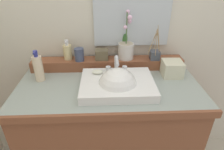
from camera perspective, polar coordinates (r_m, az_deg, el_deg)
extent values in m
cube|color=beige|center=(1.47, -1.64, 20.71)|extent=(2.84, 0.20, 2.61)
cube|color=brown|center=(1.53, -0.85, -17.28)|extent=(1.13, 0.56, 0.83)
cube|color=#939F96|center=(1.25, -0.99, -3.37)|extent=(1.16, 0.59, 0.04)
cube|color=brown|center=(1.01, -0.50, -12.30)|extent=(1.16, 0.02, 0.04)
cube|color=brown|center=(1.42, -1.28, 3.39)|extent=(1.09, 0.11, 0.07)
cube|color=white|center=(1.18, 1.60, -2.77)|extent=(0.44, 0.34, 0.05)
sphere|color=white|center=(1.17, 1.65, -3.59)|extent=(0.24, 0.24, 0.24)
cylinder|color=silver|center=(1.25, 1.27, 3.12)|extent=(0.02, 0.02, 0.10)
cylinder|color=silver|center=(1.18, 1.47, 4.13)|extent=(0.02, 0.11, 0.02)
sphere|color=silver|center=(1.23, 1.29, 5.21)|extent=(0.03, 0.03, 0.03)
cylinder|color=silver|center=(1.26, -1.24, 1.76)|extent=(0.03, 0.03, 0.04)
cylinder|color=silver|center=(1.27, 3.73, 1.86)|extent=(0.03, 0.03, 0.04)
ellipsoid|color=silver|center=(1.24, -4.28, 0.91)|extent=(0.07, 0.04, 0.02)
cylinder|color=beige|center=(1.39, 4.09, 7.09)|extent=(0.11, 0.11, 0.11)
cylinder|color=tan|center=(1.38, 4.16, 9.02)|extent=(0.10, 0.10, 0.01)
cylinder|color=#476B38|center=(1.34, 4.34, 13.50)|extent=(0.01, 0.01, 0.21)
ellipsoid|color=#387033|center=(1.41, 3.66, 10.42)|extent=(0.03, 0.03, 0.09)
ellipsoid|color=#387033|center=(1.41, 3.99, 10.47)|extent=(0.03, 0.03, 0.09)
sphere|color=#E8B5D5|center=(1.33, 3.95, 13.86)|extent=(0.03, 0.03, 0.03)
sphere|color=#E8B5D5|center=(1.35, 5.15, 15.46)|extent=(0.03, 0.03, 0.03)
sphere|color=#E8B5D5|center=(1.32, 5.28, 16.49)|extent=(0.03, 0.03, 0.03)
sphere|color=#E8B5D5|center=(1.34, 4.69, 18.09)|extent=(0.03, 0.03, 0.03)
cylinder|color=#D6C487|center=(1.42, -12.92, 6.57)|extent=(0.06, 0.06, 0.10)
cylinder|color=silver|center=(1.39, -13.19, 8.87)|extent=(0.02, 0.02, 0.02)
cylinder|color=silver|center=(1.39, -13.28, 9.60)|extent=(0.03, 0.03, 0.02)
cylinder|color=silver|center=(1.37, -13.40, 9.53)|extent=(0.01, 0.03, 0.01)
cylinder|color=#3D455D|center=(1.38, -9.62, 5.95)|extent=(0.07, 0.07, 0.09)
cube|color=#42464F|center=(1.42, 12.43, 5.75)|extent=(0.07, 0.07, 0.06)
cylinder|color=#9E7A4C|center=(1.38, 13.45, 9.44)|extent=(0.03, 0.01, 0.15)
cylinder|color=#9E7A4C|center=(1.40, 13.46, 9.91)|extent=(0.04, 0.04, 0.16)
cylinder|color=#9E7A4C|center=(1.40, 12.46, 9.59)|extent=(0.01, 0.05, 0.14)
cylinder|color=#9E7A4C|center=(1.39, 11.87, 9.51)|extent=(0.04, 0.03, 0.14)
cylinder|color=#9E7A4C|center=(1.35, 11.93, 9.59)|extent=(0.06, 0.04, 0.17)
cylinder|color=#9E7A4C|center=(1.35, 12.93, 9.28)|extent=(0.02, 0.06, 0.16)
cylinder|color=#9E7A4C|center=(1.36, 13.59, 10.06)|extent=(0.03, 0.03, 0.19)
cube|color=brown|center=(1.38, -3.01, 6.06)|extent=(0.09, 0.08, 0.07)
cylinder|color=beige|center=(1.33, -20.82, 1.76)|extent=(0.06, 0.06, 0.17)
cylinder|color=navy|center=(1.29, -21.54, 5.44)|extent=(0.02, 0.02, 0.02)
cylinder|color=navy|center=(1.28, -21.69, 6.22)|extent=(0.03, 0.03, 0.02)
cylinder|color=navy|center=(1.27, -21.93, 6.09)|extent=(0.01, 0.03, 0.01)
cube|color=beige|center=(1.37, 17.25, 1.82)|extent=(0.13, 0.13, 0.10)
cube|color=silver|center=(1.38, 6.04, 18.54)|extent=(0.53, 0.02, 0.50)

